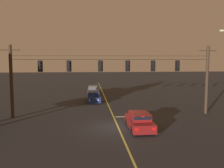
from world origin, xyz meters
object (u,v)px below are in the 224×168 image
object	(u,v)px
traffic_light_centre	(101,66)
car_waiting_near_lane	(139,121)
traffic_light_right_inner	(128,66)
traffic_light_rightmost	(153,66)
traffic_light_left_inner	(69,66)
traffic_light_leftmost	(40,66)
car_oncoming_trailing	(93,90)
car_oncoming_lead	(94,97)
traffic_light_far_right	(178,66)

from	to	relation	value
traffic_light_centre	car_waiting_near_lane	world-z (taller)	traffic_light_centre
traffic_light_right_inner	car_waiting_near_lane	size ratio (longest dim) A/B	0.28
traffic_light_rightmost	traffic_light_left_inner	bearing A→B (deg)	180.00
traffic_light_leftmost	traffic_light_left_inner	distance (m)	2.79
car_oncoming_trailing	car_oncoming_lead	bearing A→B (deg)	-90.68
car_oncoming_trailing	traffic_light_rightmost	bearing A→B (deg)	-69.73
traffic_light_left_inner	car_oncoming_lead	xyz separation A→B (m)	(2.58, 8.37, -4.42)
traffic_light_right_inner	traffic_light_far_right	size ratio (longest dim) A/B	1.00
traffic_light_centre	traffic_light_right_inner	bearing A→B (deg)	0.00
traffic_light_leftmost	car_oncoming_lead	distance (m)	10.88
car_oncoming_trailing	traffic_light_leftmost	bearing A→B (deg)	-109.02
traffic_light_leftmost	traffic_light_right_inner	world-z (taller)	same
traffic_light_left_inner	traffic_light_rightmost	world-z (taller)	same
car_waiting_near_lane	car_oncoming_trailing	world-z (taller)	same
traffic_light_left_inner	car_oncoming_lead	size ratio (longest dim) A/B	0.28
car_oncoming_lead	traffic_light_far_right	bearing A→B (deg)	-44.53
traffic_light_rightmost	car_waiting_near_lane	world-z (taller)	traffic_light_rightmost
traffic_light_leftmost	traffic_light_centre	distance (m)	5.91
traffic_light_left_inner	traffic_light_far_right	distance (m)	11.09
traffic_light_far_right	car_oncoming_lead	distance (m)	12.72
traffic_light_right_inner	traffic_light_far_right	xyz separation A→B (m)	(5.20, 0.00, 0.00)
traffic_light_rightmost	car_oncoming_lead	distance (m)	11.17
traffic_light_leftmost	traffic_light_centre	xyz separation A→B (m)	(5.91, 0.00, 0.00)
traffic_light_centre	car_oncoming_trailing	size ratio (longest dim) A/B	0.28
car_oncoming_lead	traffic_light_left_inner	bearing A→B (deg)	-107.15
car_waiting_near_lane	car_oncoming_lead	world-z (taller)	same
car_waiting_near_lane	traffic_light_leftmost	bearing A→B (deg)	150.56
traffic_light_centre	car_oncoming_lead	xyz separation A→B (m)	(-0.54, 8.37, -4.42)
traffic_light_leftmost	car_oncoming_lead	bearing A→B (deg)	57.30
car_waiting_near_lane	car_oncoming_trailing	size ratio (longest dim) A/B	0.98
car_oncoming_lead	traffic_light_rightmost	bearing A→B (deg)	-54.64
traffic_light_left_inner	car_oncoming_trailing	distance (m)	16.65
traffic_light_leftmost	traffic_light_left_inner	size ratio (longest dim) A/B	1.00
traffic_light_far_right	car_oncoming_lead	xyz separation A→B (m)	(-8.50, 8.37, -4.42)
traffic_light_leftmost	traffic_light_right_inner	bearing A→B (deg)	0.00
traffic_light_far_right	car_oncoming_trailing	bearing A→B (deg)	118.00
car_oncoming_lead	traffic_light_leftmost	bearing A→B (deg)	-122.70
traffic_light_far_right	traffic_light_right_inner	bearing A→B (deg)	180.00
traffic_light_rightmost	traffic_light_centre	bearing A→B (deg)	180.00
traffic_light_right_inner	traffic_light_far_right	bearing A→B (deg)	0.00
traffic_light_left_inner	car_oncoming_trailing	size ratio (longest dim) A/B	0.28
traffic_light_centre	traffic_light_far_right	size ratio (longest dim) A/B	1.00
traffic_light_right_inner	car_waiting_near_lane	distance (m)	6.67
car_oncoming_lead	car_oncoming_trailing	xyz separation A→B (m)	(0.09, 7.47, 0.00)
traffic_light_leftmost	traffic_light_far_right	xyz separation A→B (m)	(13.88, 0.00, 0.00)
traffic_light_far_right	car_waiting_near_lane	distance (m)	8.35
traffic_light_centre	car_oncoming_trailing	bearing A→B (deg)	91.63
traffic_light_rightmost	car_oncoming_lead	world-z (taller)	traffic_light_rightmost
traffic_light_leftmost	traffic_light_centre	bearing A→B (deg)	0.00
car_oncoming_lead	car_waiting_near_lane	bearing A→B (deg)	-75.44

